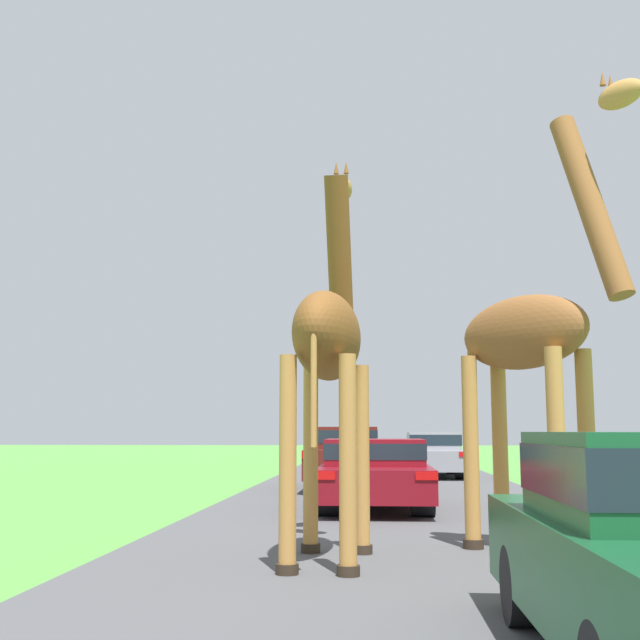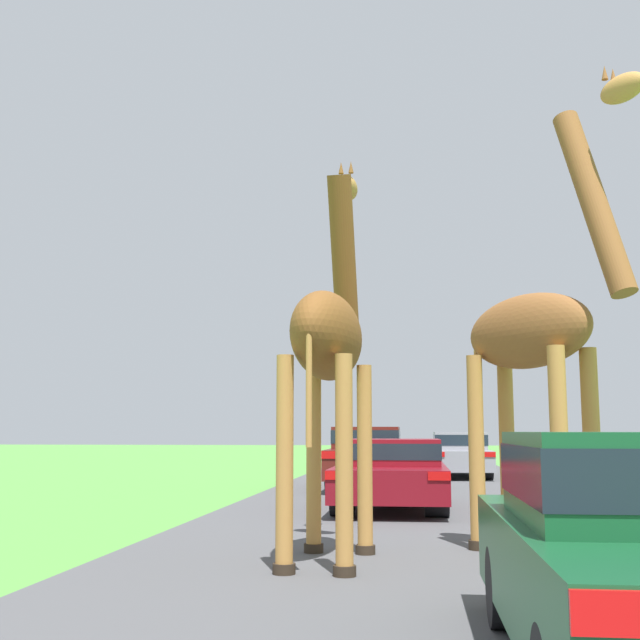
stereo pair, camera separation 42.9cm
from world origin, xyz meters
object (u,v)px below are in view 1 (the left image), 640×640
Objects in this scene: car_queue_left at (433,453)px; giraffe_near_road at (329,344)px; giraffe_companion at (533,343)px; car_far_ahead at (375,471)px; car_queue_right at (345,455)px.

giraffe_near_road is at bearing -98.05° from car_queue_left.
giraffe_near_road is 0.93× the size of giraffe_companion.
car_far_ahead is (0.51, 5.97, -1.71)m from giraffe_near_road.
car_queue_right is 5.23m from car_far_ahead.
giraffe_companion is 1.18× the size of car_queue_right.
giraffe_near_road reaches higher than car_far_ahead.
car_far_ahead is at bearing -99.79° from car_queue_left.
giraffe_companion is at bearing -71.00° from car_far_ahead.
car_far_ahead is at bearing -81.97° from car_queue_right.
giraffe_near_road is at bearing -88.87° from car_queue_right.
car_queue_left is at bearing 86.71° from giraffe_near_road.
giraffe_companion reaches higher than car_far_ahead.
car_far_ahead is (-1.87, 5.42, -1.77)m from giraffe_companion.
car_far_ahead is (-1.84, -10.67, -0.05)m from car_queue_left.
giraffe_companion is at bearing -89.91° from car_queue_left.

